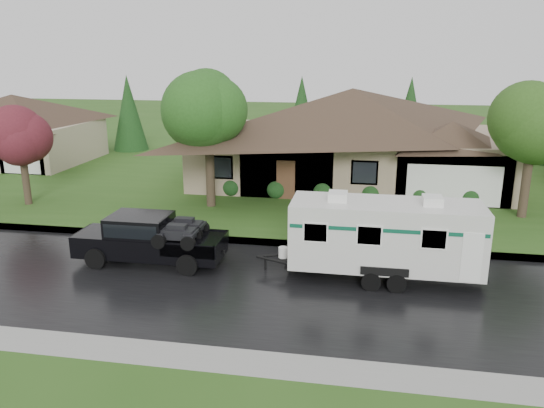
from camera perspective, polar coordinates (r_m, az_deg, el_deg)
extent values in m
plane|color=#2B5319|center=(20.13, 1.13, -6.65)|extent=(140.00, 140.00, 0.00)
cube|color=black|center=(18.31, 0.15, -8.99)|extent=(140.00, 8.00, 0.01)
cube|color=gray|center=(22.17, 2.04, -4.28)|extent=(140.00, 0.50, 0.15)
cube|color=#2B5319|center=(34.36, 5.02, 2.95)|extent=(140.00, 26.00, 0.15)
cube|color=gray|center=(32.95, 8.40, 5.08)|extent=(18.00, 10.00, 3.00)
pyramid|color=#392A1F|center=(32.45, 8.70, 12.21)|extent=(19.44, 10.80, 2.60)
cube|color=gray|center=(30.37, 18.44, 3.23)|extent=(5.76, 4.00, 2.70)
cube|color=#BAAC8A|center=(42.86, -25.71, 6.02)|extent=(10.00, 8.00, 2.80)
pyramid|color=#392A1F|center=(42.50, -26.27, 10.53)|extent=(10.80, 8.64, 2.00)
cube|color=#BAAC8A|center=(39.56, -23.79, 5.34)|extent=(3.20, 4.00, 2.52)
cylinder|color=#382B1E|center=(27.18, -6.65, 2.97)|extent=(0.46, 0.46, 3.10)
sphere|color=#2D6520|center=(26.64, -6.89, 10.11)|extent=(4.28, 4.28, 4.28)
cylinder|color=#382B1E|center=(30.25, -24.92, 2.01)|extent=(0.37, 0.37, 2.18)
sphere|color=maroon|center=(29.83, -25.45, 6.45)|extent=(3.00, 3.00, 3.00)
cylinder|color=#382B1E|center=(27.88, 25.56, 1.47)|extent=(0.42, 0.42, 2.76)
sphere|color=#36611F|center=(27.37, 26.31, 7.61)|extent=(3.81, 3.81, 3.81)
sphere|color=#143814|center=(29.44, -4.34, 1.93)|extent=(1.00, 1.00, 1.00)
sphere|color=#143814|center=(28.93, 0.51, 1.73)|extent=(1.00, 1.00, 1.00)
sphere|color=#143814|center=(28.64, 5.49, 1.51)|extent=(1.00, 1.00, 1.00)
sphere|color=#143814|center=(28.57, 10.53, 1.28)|extent=(1.00, 1.00, 1.00)
sphere|color=#143814|center=(28.71, 15.56, 1.03)|extent=(1.00, 1.00, 1.00)
sphere|color=#143814|center=(29.08, 20.50, 0.78)|extent=(1.00, 1.00, 1.00)
cube|color=black|center=(20.71, -12.96, -4.25)|extent=(5.60, 1.87, 0.80)
cube|color=black|center=(21.49, -18.06, -3.19)|extent=(1.49, 1.82, 0.33)
cube|color=black|center=(20.62, -14.03, -2.30)|extent=(2.24, 1.75, 0.84)
cube|color=black|center=(20.61, -14.04, -2.17)|extent=(2.05, 1.79, 0.51)
cube|color=black|center=(20.04, -8.30, -4.12)|extent=(2.05, 1.77, 0.06)
cylinder|color=black|center=(20.80, -18.39, -5.57)|extent=(0.78, 0.30, 0.78)
cylinder|color=black|center=(22.32, -16.21, -3.93)|extent=(0.78, 0.30, 0.78)
cylinder|color=black|center=(19.42, -9.07, -6.47)|extent=(0.78, 0.30, 0.78)
cylinder|color=black|center=(21.03, -7.47, -4.63)|extent=(0.78, 0.30, 0.78)
cube|color=silver|center=(18.86, 12.07, -3.20)|extent=(6.53, 2.24, 2.28)
cube|color=black|center=(19.31, 11.85, -6.80)|extent=(6.90, 1.12, 0.13)
cube|color=#0B4D35|center=(18.71, 12.16, -1.75)|extent=(6.40, 2.26, 0.13)
cube|color=white|center=(18.49, 7.10, 0.83)|extent=(0.65, 0.75, 0.30)
cube|color=white|center=(18.62, 16.88, 0.36)|extent=(0.65, 0.75, 0.30)
cylinder|color=black|center=(18.30, 10.60, -8.19)|extent=(0.65, 0.22, 0.65)
cylinder|color=black|center=(20.34, 10.58, -5.69)|extent=(0.65, 0.22, 0.65)
cylinder|color=black|center=(18.34, 13.25, -8.30)|extent=(0.65, 0.22, 0.65)
cylinder|color=black|center=(20.37, 12.95, -5.80)|extent=(0.65, 0.22, 0.65)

